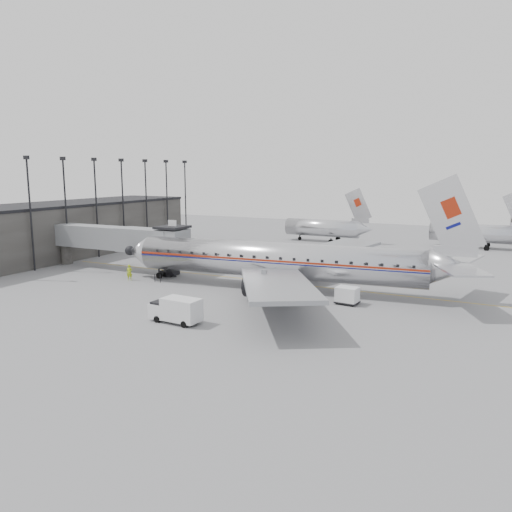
{
  "coord_description": "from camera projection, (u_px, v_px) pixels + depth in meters",
  "views": [
    {
      "loc": [
        28.67,
        -47.76,
        13.3
      ],
      "look_at": [
        2.41,
        4.99,
        3.2
      ],
      "focal_mm": 35.0,
      "sensor_mm": 36.0,
      "label": 1
    }
  ],
  "objects": [
    {
      "name": "ground",
      "position": [
        218.0,
        289.0,
        56.98
      ],
      "size": [
        160.0,
        160.0,
        0.0
      ],
      "primitive_type": "plane",
      "color": "slate",
      "rests_on": "ground"
    },
    {
      "name": "jet_bridge",
      "position": [
        124.0,
        240.0,
        66.83
      ],
      "size": [
        21.0,
        6.2,
        7.1
      ],
      "color": "slate",
      "rests_on": "ground"
    },
    {
      "name": "service_van",
      "position": [
        176.0,
        309.0,
        44.08
      ],
      "size": [
        4.92,
        2.15,
        2.27
      ],
      "rotation": [
        0.0,
        0.0,
        -0.06
      ],
      "color": "silver",
      "rests_on": "ground"
    },
    {
      "name": "terminal",
      "position": [
        67.0,
        229.0,
        80.07
      ],
      "size": [
        12.0,
        46.0,
        8.0
      ],
      "primitive_type": "cube",
      "color": "#33302E",
      "rests_on": "ground"
    },
    {
      "name": "baggage_cart_white",
      "position": [
        347.0,
        295.0,
        50.24
      ],
      "size": [
        2.39,
        1.92,
        1.75
      ],
      "rotation": [
        0.0,
        0.0,
        -0.11
      ],
      "color": "white",
      "rests_on": "ground"
    },
    {
      "name": "distant_aircraft_near",
      "position": [
        323.0,
        227.0,
        94.37
      ],
      "size": [
        16.39,
        3.2,
        10.26
      ],
      "color": "silver",
      "rests_on": "ground"
    },
    {
      "name": "apron_line",
      "position": [
        264.0,
        281.0,
        60.96
      ],
      "size": [
        60.0,
        0.15,
        0.01
      ],
      "primitive_type": "cube",
      "rotation": [
        0.0,
        0.0,
        1.57
      ],
      "color": "gold",
      "rests_on": "ground"
    },
    {
      "name": "baggage_cart_navy",
      "position": [
        283.0,
        283.0,
        55.4
      ],
      "size": [
        2.51,
        1.99,
        1.86
      ],
      "rotation": [
        0.0,
        0.0,
        0.08
      ],
      "color": "#0D1937",
      "rests_on": "ground"
    },
    {
      "name": "distant_aircraft_mid",
      "position": [
        474.0,
        232.0,
        86.48
      ],
      "size": [
        16.39,
        3.2,
        10.26
      ],
      "color": "silver",
      "rests_on": "ground"
    },
    {
      "name": "airliner",
      "position": [
        283.0,
        261.0,
        56.16
      ],
      "size": [
        41.36,
        38.15,
        13.09
      ],
      "rotation": [
        0.0,
        0.0,
        0.1
      ],
      "color": "silver",
      "rests_on": "ground"
    },
    {
      "name": "floodlight_masts",
      "position": [
        110.0,
        202.0,
        79.12
      ],
      "size": [
        0.9,
        42.25,
        15.25
      ],
      "color": "black",
      "rests_on": "ground"
    },
    {
      "name": "ramp_worker",
      "position": [
        129.0,
        272.0,
        61.22
      ],
      "size": [
        0.84,
        0.72,
        1.93
      ],
      "primitive_type": "imported",
      "rotation": [
        0.0,
        0.0,
        0.45
      ],
      "color": "#A3BF16",
      "rests_on": "ground"
    }
  ]
}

